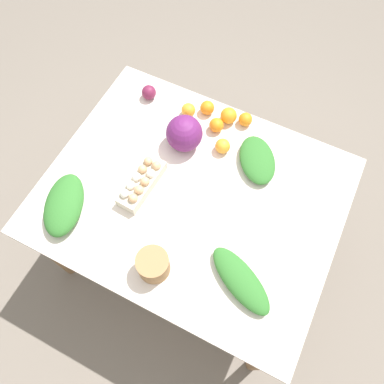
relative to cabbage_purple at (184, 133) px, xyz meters
The scene contains 15 objects.
ground_plane 0.89m from the cabbage_purple, 55.93° to the right, with size 8.00×8.00×0.00m, color #70665B.
dining_table 0.33m from the cabbage_purple, 55.93° to the right, with size 1.33×1.07×0.77m.
cabbage_purple is the anchor object (origin of this frame).
egg_carton 0.30m from the cabbage_purple, 102.65° to the right, with size 0.12×0.28×0.09m.
paper_bag 0.63m from the cabbage_purple, 74.52° to the right, with size 0.13×0.13×0.12m, color #997047.
greens_bunch_chard 0.63m from the cabbage_purple, 120.14° to the right, with size 0.30×0.16×0.09m, color #2D6B28.
greens_bunch_beet_tops 0.71m from the cabbage_purple, 44.44° to the right, with size 0.33×0.13×0.06m, color #2D6B28.
greens_bunch_dandelion 0.36m from the cabbage_purple, ahead, with size 0.26×0.16×0.06m, color #2D6B28.
beet_root 0.34m from the cabbage_purple, 149.34° to the left, with size 0.07×0.07×0.07m, color maroon.
orange_0 0.18m from the cabbage_purple, 54.66° to the left, with size 0.07×0.07×0.07m, color orange.
orange_1 0.19m from the cabbage_purple, 14.75° to the left, with size 0.07×0.07×0.07m, color orange.
orange_2 0.26m from the cabbage_purple, 58.68° to the left, with size 0.08×0.08×0.08m, color orange.
orange_3 0.33m from the cabbage_purple, 48.10° to the left, with size 0.07×0.07×0.07m, color orange.
orange_4 0.23m from the cabbage_purple, 85.71° to the left, with size 0.07×0.07×0.07m, color orange.
orange_5 0.18m from the cabbage_purple, 110.57° to the left, with size 0.07×0.07×0.07m, color orange.
Camera 1 is at (0.33, -0.65, 2.30)m, focal length 35.00 mm.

